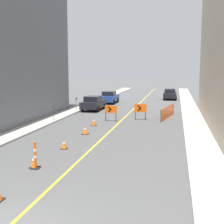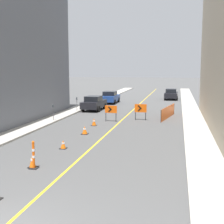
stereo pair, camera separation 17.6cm
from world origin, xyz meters
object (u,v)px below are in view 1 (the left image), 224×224
(traffic_cone_fourth, at_px, (85,130))
(arrow_barricade_primary, at_px, (111,110))
(traffic_cone_third, at_px, (64,145))
(parking_meter_far_curb, at_px, (53,109))
(parked_car_curb_far, at_px, (170,94))
(parked_car_curb_near, at_px, (93,103))
(parking_meter_near_curb, at_px, (76,101))
(arrow_barricade_secondary, at_px, (140,109))
(parked_car_curb_mid, at_px, (109,97))
(traffic_cone_second, at_px, (34,162))
(traffic_cone_fifth, at_px, (94,122))
(delineator_post_front, at_px, (35,157))

(traffic_cone_fourth, height_order, arrow_barricade_primary, arrow_barricade_primary)
(traffic_cone_third, height_order, traffic_cone_fourth, traffic_cone_fourth)
(arrow_barricade_primary, height_order, parking_meter_far_curb, parking_meter_far_curb)
(arrow_barricade_primary, bearing_deg, parked_car_curb_far, 81.41)
(parked_car_curb_near, bearing_deg, traffic_cone_fourth, -75.74)
(traffic_cone_fourth, xyz_separation_m, parking_meter_near_curb, (-4.15, 10.74, 0.85))
(arrow_barricade_secondary, xyz_separation_m, parked_car_curb_far, (2.23, 19.34, -0.20))
(arrow_barricade_secondary, relative_size, parked_car_curb_mid, 0.33)
(traffic_cone_fourth, bearing_deg, parked_car_curb_near, 102.34)
(traffic_cone_second, bearing_deg, parked_car_curb_mid, 94.69)
(parked_car_curb_far, bearing_deg, parked_car_curb_near, -118.35)
(arrow_barricade_secondary, relative_size, parked_car_curb_far, 0.33)
(traffic_cone_second, bearing_deg, parked_car_curb_near, 97.12)
(traffic_cone_third, distance_m, parked_car_curb_mid, 23.58)
(traffic_cone_third, relative_size, arrow_barricade_primary, 0.36)
(arrow_barricade_secondary, distance_m, parking_meter_near_curb, 8.25)
(parked_car_curb_mid, xyz_separation_m, parked_car_curb_far, (7.75, 6.75, 0.00))
(parking_meter_far_curb, bearing_deg, arrow_barricade_primary, 13.26)
(traffic_cone_fifth, distance_m, delineator_post_front, 11.04)
(delineator_post_front, bearing_deg, parked_car_curb_mid, 94.93)
(traffic_cone_third, distance_m, parked_car_curb_far, 30.68)
(parked_car_curb_mid, bearing_deg, parking_meter_far_curb, -96.07)
(parked_car_curb_mid, bearing_deg, arrow_barricade_secondary, -65.84)
(traffic_cone_fourth, bearing_deg, parking_meter_near_curb, 111.11)
(delineator_post_front, distance_m, parked_car_curb_far, 34.29)
(traffic_cone_fourth, bearing_deg, traffic_cone_second, -91.53)
(delineator_post_front, bearing_deg, parked_car_curb_near, 97.42)
(traffic_cone_second, distance_m, arrow_barricade_secondary, 14.79)
(traffic_cone_third, bearing_deg, parking_meter_near_curb, 105.49)
(arrow_barricade_secondary, height_order, parking_meter_near_curb, parking_meter_near_curb)
(traffic_cone_third, relative_size, parking_meter_near_curb, 0.35)
(traffic_cone_third, distance_m, parking_meter_far_curb, 9.41)
(traffic_cone_third, distance_m, parked_car_curb_near, 16.53)
(traffic_cone_third, height_order, parked_car_curb_near, parked_car_curb_near)
(traffic_cone_third, xyz_separation_m, arrow_barricade_secondary, (3.14, 10.87, 0.76))
(parked_car_curb_mid, bearing_deg, traffic_cone_third, -83.72)
(traffic_cone_second, distance_m, parking_meter_far_curb, 12.61)
(parked_car_curb_mid, height_order, parked_car_curb_far, same)
(traffic_cone_second, xyz_separation_m, parking_meter_near_curb, (-3.94, 18.33, 0.85))
(parking_meter_near_curb, xyz_separation_m, parking_meter_far_curb, (0.00, -6.38, -0.03))
(parked_car_curb_mid, relative_size, parking_meter_near_curb, 3.04)
(arrow_barricade_primary, xyz_separation_m, parking_meter_near_curb, (-4.83, 5.24, 0.13))
(traffic_cone_third, xyz_separation_m, parked_car_curb_mid, (-2.37, 23.45, 0.56))
(arrow_barricade_secondary, bearing_deg, traffic_cone_third, -107.39)
(traffic_cone_second, height_order, traffic_cone_fourth, same)
(arrow_barricade_primary, height_order, arrow_barricade_secondary, arrow_barricade_secondary)
(traffic_cone_second, height_order, traffic_cone_fifth, traffic_cone_fifth)
(parked_car_curb_near, distance_m, parked_car_curb_far, 16.04)
(traffic_cone_second, distance_m, arrow_barricade_primary, 13.14)
(traffic_cone_third, bearing_deg, arrow_barricade_secondary, 73.88)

